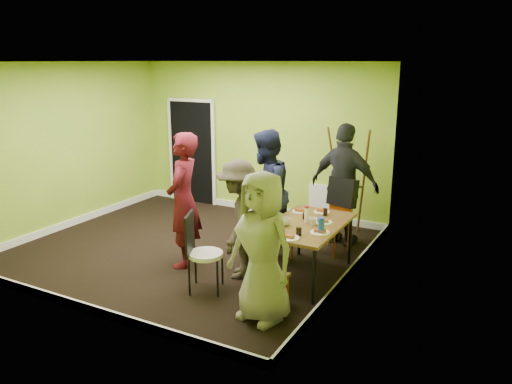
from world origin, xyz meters
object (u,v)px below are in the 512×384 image
dining_table (306,227)px  easel (348,183)px  thermos (307,215)px  person_left_far (265,194)px  orange_bottle (304,216)px  person_standing (183,200)px  chair_left_far (273,224)px  person_left_near (239,219)px  chair_front_end (268,272)px  blue_bottle (321,226)px  person_front_end (262,247)px  chair_back_end (340,199)px  chair_bentwood (200,248)px  chair_left_near (255,236)px  person_back_end (344,185)px

dining_table → easel: (-0.05, 1.86, 0.19)m
thermos → person_left_far: person_left_far is taller
easel → orange_bottle: easel is taller
person_left_far → person_standing: bearing=-50.2°
chair_left_far → person_left_near: 0.82m
chair_front_end → blue_bottle: size_ratio=4.18×
easel → blue_bottle: easel is taller
person_standing → person_front_end: 1.88m
person_left_near → person_standing: bearing=-108.0°
chair_back_end → chair_bentwood: bearing=81.0°
chair_left_near → person_left_far: bearing=-155.3°
dining_table → chair_front_end: 1.09m
chair_left_far → blue_bottle: 1.22m
person_standing → person_back_end: (1.70, 1.85, 0.01)m
blue_bottle → person_back_end: person_back_end is taller
chair_back_end → person_left_near: bearing=78.8°
orange_bottle → person_front_end: bearing=-85.8°
chair_left_near → person_back_end: (0.68, 1.66, 0.42)m
blue_bottle → person_standing: 1.98m
person_standing → person_left_far: (0.82, 0.89, -0.01)m
chair_left_near → person_back_end: person_back_end is taller
chair_left_near → person_left_near: 0.34m
chair_front_end → person_left_near: bearing=142.3°
dining_table → chair_bentwood: size_ratio=1.49×
thermos → orange_bottle: bearing=125.8°
blue_bottle → person_standing: bearing=-176.0°
thermos → person_back_end: 1.40m
chair_back_end → chair_bentwood: (-1.06, -2.20, -0.22)m
chair_back_end → chair_bentwood: size_ratio=1.10×
blue_bottle → thermos: bearing=135.8°
easel → person_left_far: bearing=-120.3°
blue_bottle → person_back_end: (-0.27, 1.71, 0.10)m
chair_back_end → orange_bottle: size_ratio=15.32×
thermos → orange_bottle: (-0.09, 0.12, -0.06)m
person_left_far → person_back_end: person_back_end is taller
chair_left_near → person_left_far: 0.83m
blue_bottle → person_front_end: person_front_end is taller
chair_front_end → person_left_far: bearing=121.6°
chair_left_near → chair_front_end: 1.05m
chair_left_near → chair_bentwood: chair_bentwood is taller
chair_bentwood → person_front_end: person_front_end is taller
chair_back_end → person_left_near: 1.81m
easel → person_left_far: (-0.81, -1.38, 0.05)m
chair_left_far → person_front_end: bearing=37.5°
chair_back_end → thermos: bearing=103.7°
chair_bentwood → blue_bottle: 1.53m
person_back_end → chair_left_near: bearing=76.2°
blue_bottle → easel: bearing=99.4°
dining_table → person_left_near: bearing=-154.3°
blue_bottle → person_front_end: size_ratio=0.12×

